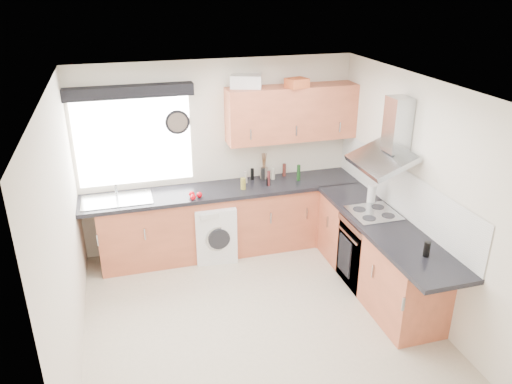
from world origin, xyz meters
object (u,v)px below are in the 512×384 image
object	(u,v)px
oven	(370,250)
extractor_hood	(389,141)
upper_cabinets	(292,113)
washing_machine	(215,230)

from	to	relation	value
oven	extractor_hood	distance (m)	1.35
oven	upper_cabinets	bearing A→B (deg)	112.54
washing_machine	upper_cabinets	bearing A→B (deg)	17.57
extractor_hood	upper_cabinets	bearing A→B (deg)	116.13
extractor_hood	washing_machine	distance (m)	2.49
extractor_hood	upper_cabinets	size ratio (longest dim) A/B	0.46
upper_cabinets	washing_machine	xyz separation A→B (m)	(-1.10, -0.23, -1.42)
extractor_hood	oven	bearing A→B (deg)	180.00
upper_cabinets	washing_machine	size ratio (longest dim) A/B	2.23
oven	extractor_hood	bearing A→B (deg)	-0.00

